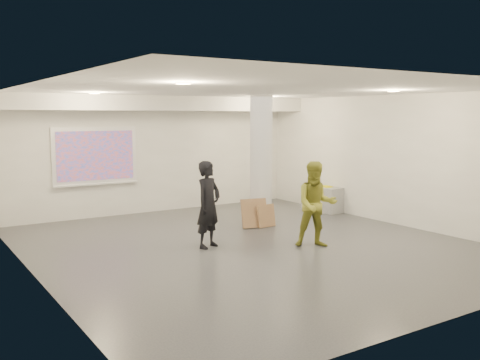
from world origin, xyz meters
TOP-DOWN VIEW (x-y plane):
  - floor at (0.00, 0.00)m, footprint 8.00×9.00m
  - ceiling at (0.00, 0.00)m, footprint 8.00×9.00m
  - wall_back at (0.00, 4.50)m, footprint 8.00×0.01m
  - wall_front at (0.00, -4.50)m, footprint 8.00×0.01m
  - wall_left at (-4.00, 0.00)m, footprint 0.01×9.00m
  - wall_right at (4.00, 0.00)m, footprint 0.01×9.00m
  - soffit_band at (0.00, 3.95)m, footprint 8.00×1.10m
  - downlight_nw at (-2.20, 2.50)m, footprint 0.22×0.22m
  - downlight_ne at (2.20, 2.50)m, footprint 0.22×0.22m
  - downlight_sw at (-2.20, -1.50)m, footprint 0.22×0.22m
  - downlight_se at (2.20, -1.50)m, footprint 0.22×0.22m
  - column at (1.50, 1.80)m, footprint 0.52×0.52m
  - projection_screen at (-1.60, 4.45)m, footprint 2.10×0.13m
  - credenza at (3.72, 2.13)m, footprint 0.55×1.16m
  - papers_stack at (3.67, 2.25)m, footprint 0.23×0.28m
  - postit_pad at (3.72, 1.97)m, footprint 0.24×0.30m
  - cardboard_back at (1.02, 1.38)m, footprint 0.64×0.35m
  - cardboard_front at (1.28, 1.27)m, footprint 0.47×0.16m
  - woman at (-0.76, 0.34)m, footprint 0.72×0.61m
  - man at (1.00, -0.74)m, footprint 1.01×0.95m

SIDE VIEW (x-z plane):
  - floor at x=0.00m, z-range -0.01..0.01m
  - cardboard_front at x=1.28m, z-range 0.00..0.51m
  - cardboard_back at x=1.02m, z-range 0.00..0.65m
  - credenza at x=3.72m, z-range 0.00..0.66m
  - papers_stack at x=3.67m, z-range 0.66..0.68m
  - postit_pad at x=3.72m, z-range 0.66..0.69m
  - man at x=1.00m, z-range 0.00..1.65m
  - woman at x=-0.76m, z-range 0.00..1.67m
  - wall_back at x=0.00m, z-range 0.00..3.00m
  - wall_front at x=0.00m, z-range 0.00..3.00m
  - wall_left at x=-4.00m, z-range 0.00..3.00m
  - wall_right at x=4.00m, z-range 0.00..3.00m
  - column at x=1.50m, z-range 0.00..3.00m
  - projection_screen at x=-1.60m, z-range 0.82..2.24m
  - soffit_band at x=0.00m, z-range 2.64..3.00m
  - downlight_nw at x=-2.20m, z-range 2.97..2.99m
  - downlight_ne at x=2.20m, z-range 2.97..2.99m
  - downlight_sw at x=-2.20m, z-range 2.97..2.99m
  - downlight_se at x=2.20m, z-range 2.97..2.99m
  - ceiling at x=0.00m, z-range 3.00..3.00m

